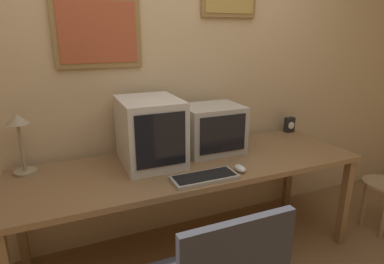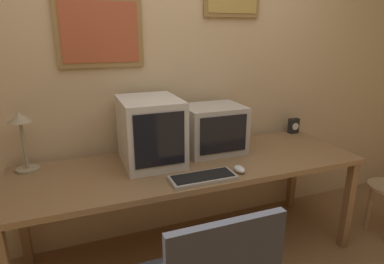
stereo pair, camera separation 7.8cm
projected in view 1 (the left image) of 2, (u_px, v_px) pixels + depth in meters
The scene contains 9 objects.
wall_back at pixel (169, 71), 2.39m from camera, with size 8.00×0.08×2.60m.
desk at pixel (192, 171), 2.19m from camera, with size 2.34×0.74×0.73m.
monitor_left at pixel (150, 131), 2.12m from camera, with size 0.38×0.47×0.44m.
monitor_right at pixel (212, 129), 2.35m from camera, with size 0.42×0.35×0.34m.
keyboard_main at pixel (204, 177), 1.93m from camera, with size 0.40×0.16×0.03m.
mouse_near_keyboard at pixel (240, 168), 2.03m from camera, with size 0.06×0.10×0.04m.
desk_clock at pixel (289, 125), 2.84m from camera, with size 0.09×0.05×0.13m.
desk_lamp at pixel (19, 132), 1.94m from camera, with size 0.14×0.14×0.38m.
side_stool at pixel (381, 195), 2.59m from camera, with size 0.30×0.30×0.44m.
Camera 1 is at (-0.79, -1.01, 1.58)m, focal length 30.00 mm.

